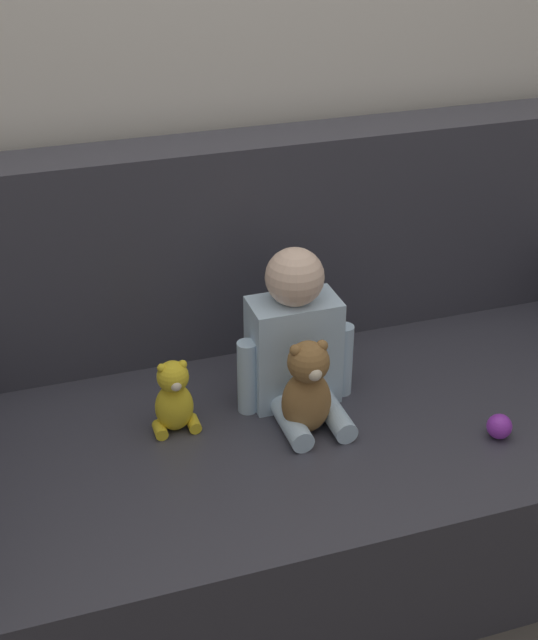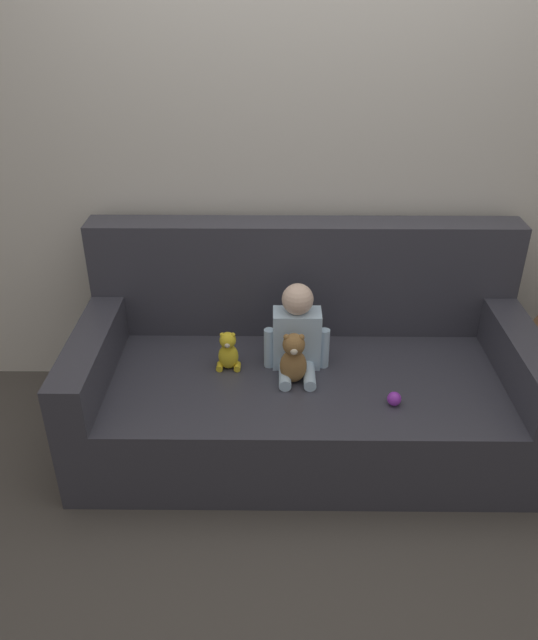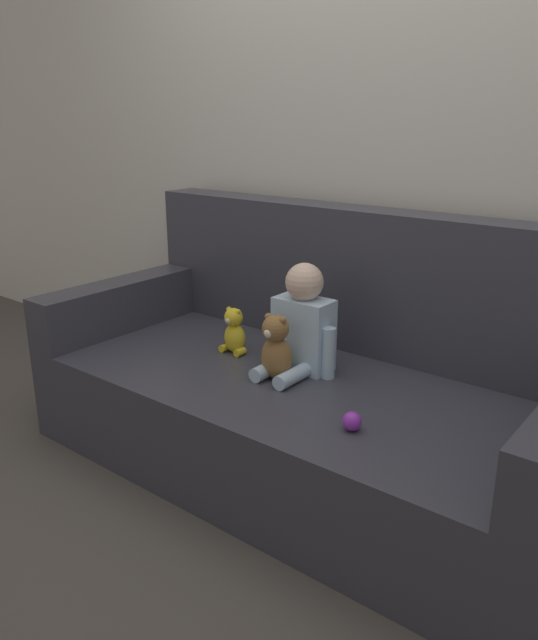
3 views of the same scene
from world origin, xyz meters
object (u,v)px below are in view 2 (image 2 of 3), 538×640
at_px(person_baby, 297,333).
at_px(teddy_bear_brown, 293,358).
at_px(plush_toy_side, 228,352).
at_px(toy_ball, 394,399).
at_px(couch, 304,375).

relative_size(person_baby, teddy_bear_brown, 1.66).
bearing_deg(plush_toy_side, toy_ball, -20.69).
relative_size(person_baby, toy_ball, 6.80).
distance_m(person_baby, plush_toy_side, 0.33).
distance_m(couch, toy_ball, 0.51).
relative_size(couch, toy_ball, 34.31).
bearing_deg(toy_ball, plush_toy_side, 159.31).
height_order(couch, toy_ball, couch).
bearing_deg(teddy_bear_brown, plush_toy_side, 160.41).
height_order(plush_toy_side, toy_ball, plush_toy_side).
xyz_separation_m(teddy_bear_brown, plush_toy_side, (-0.30, 0.11, -0.03)).
distance_m(teddy_bear_brown, toy_ball, 0.47).
bearing_deg(person_baby, couch, 40.18).
height_order(person_baby, plush_toy_side, person_baby).
relative_size(couch, person_baby, 5.04).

